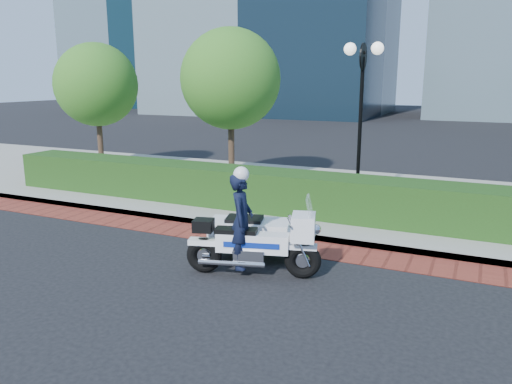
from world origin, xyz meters
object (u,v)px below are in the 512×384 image
at_px(tree_a, 96,85).
at_px(police_motorcycle, 250,233).
at_px(lamppost, 361,98).
at_px(tree_b, 231,79).

xyz_separation_m(tree_a, police_motorcycle, (9.24, -6.48, -2.54)).
relative_size(tree_a, police_motorcycle, 1.86).
distance_m(tree_a, police_motorcycle, 11.57).
bearing_deg(lamppost, police_motorcycle, -98.39).
height_order(tree_a, tree_b, tree_b).
xyz_separation_m(tree_a, tree_b, (5.50, 0.00, 0.21)).
xyz_separation_m(lamppost, tree_a, (-10.00, 1.30, 0.26)).
height_order(lamppost, tree_b, tree_b).
height_order(tree_b, police_motorcycle, tree_b).
bearing_deg(tree_a, lamppost, -7.41).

